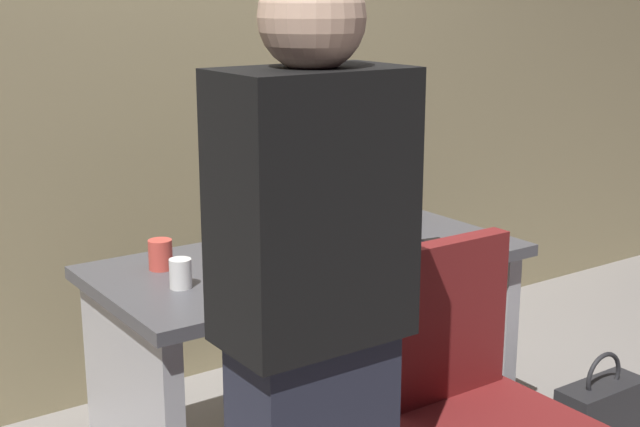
{
  "coord_description": "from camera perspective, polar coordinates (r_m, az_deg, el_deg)",
  "views": [
    {
      "loc": [
        -1.55,
        -2.27,
        1.58
      ],
      "look_at": [
        0.0,
        -0.05,
        0.89
      ],
      "focal_mm": 49.42,
      "sensor_mm": 36.0,
      "label": 1
    }
  ],
  "objects": [
    {
      "name": "mouse",
      "position": [
        2.93,
        4.05,
        -2.04
      ],
      "size": [
        0.06,
        0.1,
        0.03
      ],
      "primitive_type": "ellipsoid",
      "color": "white",
      "rests_on": "desk"
    },
    {
      "name": "cup_by_monitor",
      "position": [
        2.76,
        -10.29,
        -2.63
      ],
      "size": [
        0.07,
        0.07,
        0.09
      ],
      "primitive_type": "cylinder",
      "color": "#D84C3F",
      "rests_on": "desk"
    },
    {
      "name": "cup_near_keyboard",
      "position": [
        2.58,
        -9.02,
        -3.86
      ],
      "size": [
        0.06,
        0.06,
        0.09
      ],
      "primitive_type": "cylinder",
      "color": "white",
      "rests_on": "desk"
    },
    {
      "name": "cell_phone",
      "position": [
        3.0,
        7.84,
        -2.0
      ],
      "size": [
        0.09,
        0.15,
        0.01
      ],
      "primitive_type": "cube",
      "rotation": [
        0.0,
        0.0,
        -0.18
      ],
      "color": "black",
      "rests_on": "desk"
    },
    {
      "name": "handbag",
      "position": [
        3.3,
        17.68,
        -12.44
      ],
      "size": [
        0.34,
        0.14,
        0.38
      ],
      "color": "#262628",
      "rests_on": "ground"
    },
    {
      "name": "book_stack",
      "position": [
        3.23,
        3.99,
        0.65
      ],
      "size": [
        0.22,
        0.17,
        0.16
      ],
      "color": "#3359A5",
      "rests_on": "desk"
    },
    {
      "name": "monitor",
      "position": [
        2.94,
        -0.42,
        2.85
      ],
      "size": [
        0.54,
        0.15,
        0.46
      ],
      "color": "silver",
      "rests_on": "desk"
    },
    {
      "name": "keyboard",
      "position": [
        2.75,
        -0.86,
        -3.26
      ],
      "size": [
        0.43,
        0.13,
        0.02
      ],
      "primitive_type": "cube",
      "rotation": [
        0.0,
        0.0,
        -0.01
      ],
      "color": "#262626",
      "rests_on": "desk"
    },
    {
      "name": "desk",
      "position": [
        2.95,
        -0.56,
        -7.03
      ],
      "size": [
        1.41,
        0.68,
        0.74
      ],
      "color": "#4C4C51",
      "rests_on": "ground"
    },
    {
      "name": "person_at_desk",
      "position": [
        1.94,
        -0.48,
        -8.23
      ],
      "size": [
        0.4,
        0.24,
        1.64
      ],
      "color": "#262838",
      "rests_on": "ground"
    },
    {
      "name": "wall_back",
      "position": [
        3.54,
        -9.18,
        12.73
      ],
      "size": [
        6.4,
        0.1,
        3.0
      ],
      "primitive_type": "cube",
      "color": "#8C7F5B",
      "rests_on": "ground"
    }
  ]
}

